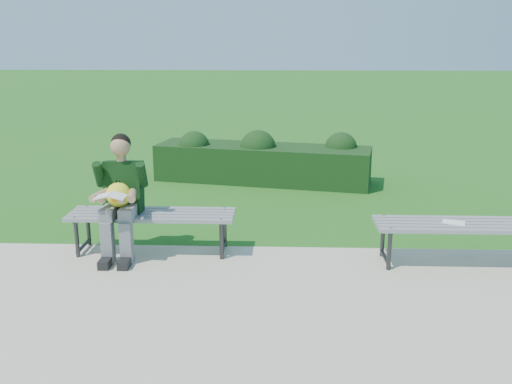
{
  "coord_description": "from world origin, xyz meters",
  "views": [
    {
      "loc": [
        0.17,
        -6.09,
        2.29
      ],
      "look_at": [
        -0.06,
        -0.12,
        0.7
      ],
      "focal_mm": 40.0,
      "sensor_mm": 36.0,
      "label": 1
    }
  ],
  "objects": [
    {
      "name": "ground",
      "position": [
        0.0,
        0.0,
        0.0
      ],
      "size": [
        80.0,
        80.0,
        0.0
      ],
      "color": "#347926",
      "rests_on": "ground"
    },
    {
      "name": "walkway",
      "position": [
        0.0,
        -1.75,
        0.01
      ],
      "size": [
        30.0,
        3.5,
        0.02
      ],
      "color": "beige",
      "rests_on": "ground"
    },
    {
      "name": "hedge",
      "position": [
        -0.07,
        3.2,
        0.36
      ],
      "size": [
        3.64,
        1.57,
        0.87
      ],
      "color": "#153F12",
      "rests_on": "ground"
    },
    {
      "name": "bench_left",
      "position": [
        -1.2,
        -0.2,
        0.42
      ],
      "size": [
        1.8,
        0.5,
        0.46
      ],
      "color": "gray",
      "rests_on": "walkway"
    },
    {
      "name": "bench_right",
      "position": [
        2.09,
        -0.43,
        0.42
      ],
      "size": [
        1.8,
        0.5,
        0.46
      ],
      "color": "gray",
      "rests_on": "walkway"
    },
    {
      "name": "seated_boy",
      "position": [
        -1.5,
        -0.3,
        0.71
      ],
      "size": [
        0.56,
        0.76,
        1.31
      ],
      "color": "gray",
      "rests_on": "walkway"
    },
    {
      "name": "paper_sheet",
      "position": [
        1.99,
        -0.43,
        0.47
      ],
      "size": [
        0.26,
        0.23,
        0.01
      ],
      "color": "white",
      "rests_on": "bench_right"
    }
  ]
}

